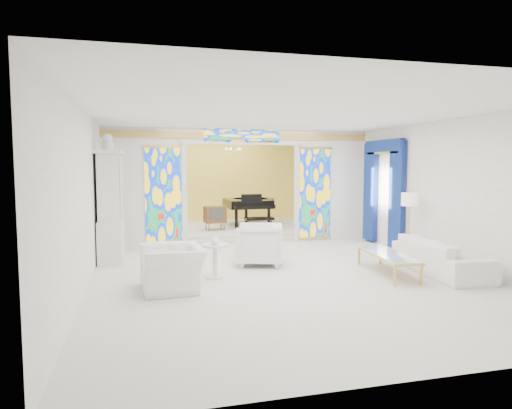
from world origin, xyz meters
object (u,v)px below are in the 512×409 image
object	(u,v)px
tv_console	(215,214)
sofa	(441,256)
grand_piano	(251,203)
armchair_right	(259,244)
coffee_table	(387,255)
armchair_left	(173,268)
china_cabinet	(111,207)

from	to	relation	value
tv_console	sofa	bearing A→B (deg)	-67.05
tv_console	grand_piano	bearing A→B (deg)	24.19
armchair_right	sofa	xyz separation A→B (m)	(3.17, -1.60, -0.10)
sofa	coffee_table	world-z (taller)	sofa
sofa	coffee_table	size ratio (longest dim) A/B	1.19
tv_console	armchair_right	bearing A→B (deg)	-94.60
grand_piano	sofa	bearing A→B (deg)	-72.08
coffee_table	armchair_left	bearing A→B (deg)	-179.19
armchair_left	grand_piano	bearing A→B (deg)	151.29
armchair_left	coffee_table	world-z (taller)	armchair_left
grand_piano	tv_console	world-z (taller)	grand_piano
grand_piano	china_cabinet	bearing A→B (deg)	-138.80
sofa	armchair_right	bearing A→B (deg)	67.85
armchair_right	grand_piano	xyz separation A→B (m)	(1.00, 4.85, 0.43)
armchair_left	grand_piano	xyz separation A→B (m)	(2.89, 6.32, 0.50)
armchair_right	coffee_table	bearing A→B (deg)	74.08
china_cabinet	sofa	size ratio (longest dim) A/B	1.20
armchair_right	coffee_table	world-z (taller)	armchair_right
coffee_table	tv_console	world-z (taller)	tv_console
china_cabinet	armchair_right	size ratio (longest dim) A/B	2.89
grand_piano	coffee_table	bearing A→B (deg)	-80.35
armchair_left	grand_piano	size ratio (longest dim) A/B	0.44
armchair_right	grand_piano	bearing A→B (deg)	-174.10
china_cabinet	tv_console	world-z (taller)	china_cabinet
china_cabinet	armchair_right	xyz separation A→B (m)	(3.00, -1.26, -0.74)
armchair_right	tv_console	size ratio (longest dim) A/B	1.36
china_cabinet	armchair_right	distance (m)	3.34
coffee_table	grand_piano	xyz separation A→B (m)	(-1.14, 6.26, 0.49)
china_cabinet	tv_console	xyz separation A→B (m)	(2.73, 2.77, -0.54)
coffee_table	china_cabinet	bearing A→B (deg)	152.49
sofa	tv_console	xyz separation A→B (m)	(-3.44, 5.63, 0.30)
armchair_right	tv_console	xyz separation A→B (m)	(-0.27, 4.03, 0.20)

